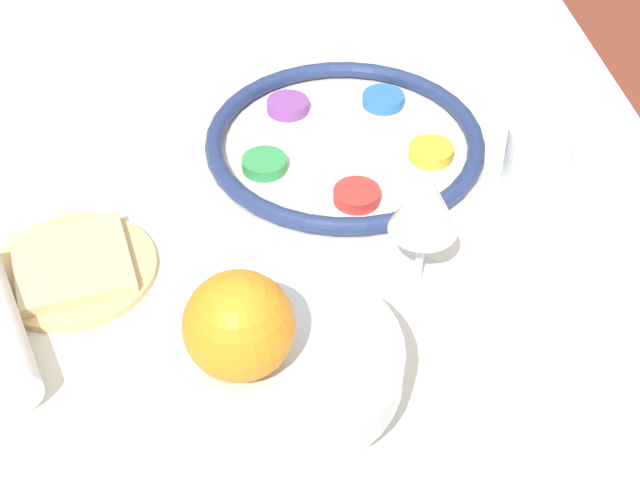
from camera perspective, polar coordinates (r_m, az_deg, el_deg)
The scene contains 7 objects.
dining_table at distance 1.22m, azimuth -3.74°, elevation -11.00°, with size 1.34×0.98×0.71m.
seder_plate at distance 1.04m, azimuth 1.59°, elevation 6.22°, with size 0.32×0.32×0.03m.
wine_glass at distance 0.83m, azimuth 6.74°, elevation 2.20°, with size 0.07×0.07×0.14m.
fruit_stand at distance 0.71m, azimuth -2.33°, elevation -8.20°, with size 0.19×0.19×0.10m.
orange_fruit at distance 0.65m, azimuth -5.20°, elevation -5.50°, with size 0.08×0.08×0.08m.
bread_plate at distance 0.92m, azimuth -15.51°, elevation -1.67°, with size 0.17×0.17×0.02m.
cup_far at distance 1.01m, azimuth 13.77°, elevation 5.11°, with size 0.07×0.07×0.08m.
Camera 1 is at (0.73, -0.01, 1.34)m, focal length 50.00 mm.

